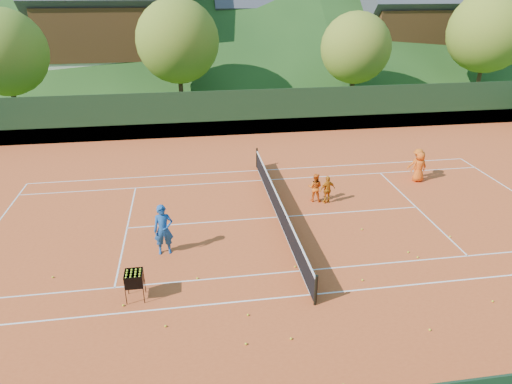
{
  "coord_description": "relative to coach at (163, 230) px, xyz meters",
  "views": [
    {
      "loc": [
        -3.62,
        -17.2,
        9.31
      ],
      "look_at": [
        -0.97,
        0.0,
        1.29
      ],
      "focal_mm": 32.0,
      "sensor_mm": 36.0,
      "label": 1
    }
  ],
  "objects": [
    {
      "name": "chalet_mid",
      "position": [
        10.76,
        36.16,
        3.98
      ],
      "size": [
        12.65,
        8.82,
        11.45
      ],
      "color": "beige",
      "rests_on": "ground"
    },
    {
      "name": "tennis_ball_0",
      "position": [
        10.41,
        -4.58,
        -0.95
      ],
      "size": [
        0.07,
        0.07,
        0.07
      ],
      "primitive_type": "sphere",
      "color": "#D1E225",
      "rests_on": "clay_court"
    },
    {
      "name": "tennis_ball_3",
      "position": [
        -1.24,
        -2.99,
        -0.95
      ],
      "size": [
        0.07,
        0.07,
        0.07
      ],
      "primitive_type": "sphere",
      "color": "#D1E225",
      "rests_on": "clay_court"
    },
    {
      "name": "tennis_ball_12",
      "position": [
        9.24,
        -1.81,
        -0.95
      ],
      "size": [
        0.07,
        0.07,
        0.07
      ],
      "primitive_type": "sphere",
      "color": "#D1E225",
      "rests_on": "clay_court"
    },
    {
      "name": "ball_hopper",
      "position": [
        -0.85,
        -2.65,
        -0.24
      ],
      "size": [
        0.57,
        0.57,
        1.0
      ],
      "color": "black",
      "rests_on": "clay_court"
    },
    {
      "name": "student_b",
      "position": [
        7.27,
        3.23,
        -0.32
      ],
      "size": [
        0.83,
        0.5,
        1.33
      ],
      "primitive_type": "imported",
      "rotation": [
        0.0,
        0.0,
        3.39
      ],
      "color": "orange",
      "rests_on": "clay_court"
    },
    {
      "name": "student_a",
      "position": [
        6.76,
        3.52,
        -0.31
      ],
      "size": [
        0.81,
        0.73,
        1.36
      ],
      "primitive_type": "imported",
      "rotation": [
        0.0,
        0.0,
        2.74
      ],
      "color": "orange",
      "rests_on": "clay_court"
    },
    {
      "name": "student_c",
      "position": [
        12.6,
        4.97,
        -0.2
      ],
      "size": [
        0.8,
        0.55,
        1.57
      ],
      "primitive_type": "imported",
      "rotation": [
        0.0,
        0.0,
        3.21
      ],
      "color": "#E45814",
      "rests_on": "clay_court"
    },
    {
      "name": "tennis_ball_17",
      "position": [
        2.59,
        -4.04,
        -0.95
      ],
      "size": [
        0.07,
        0.07,
        0.07
      ],
      "primitive_type": "sphere",
      "color": "#D1E225",
      "rests_on": "clay_court"
    },
    {
      "name": "tennis_ball_10",
      "position": [
        4.62,
        -1.71,
        -0.95
      ],
      "size": [
        0.07,
        0.07,
        0.07
      ],
      "primitive_type": "sphere",
      "color": "#D1E225",
      "rests_on": "clay_court"
    },
    {
      "name": "tennis_ball_9",
      "position": [
        1.12,
        -1.89,
        -0.95
      ],
      "size": [
        0.07,
        0.07,
        0.07
      ],
      "primitive_type": "sphere",
      "color": "#D1E225",
      "rests_on": "clay_court"
    },
    {
      "name": "ground",
      "position": [
        4.76,
        2.16,
        -1.01
      ],
      "size": [
        400.0,
        400.0,
        0.0
      ],
      "primitive_type": "plane",
      "color": "#2A4B17",
      "rests_on": "ground"
    },
    {
      "name": "tree_b",
      "position": [
        0.76,
        22.16,
        4.19
      ],
      "size": [
        6.4,
        6.4,
        8.4
      ],
      "color": "#3F2619",
      "rests_on": "ground"
    },
    {
      "name": "tennis_ball_13",
      "position": [
        9.05,
        -1.42,
        -0.95
      ],
      "size": [
        0.07,
        0.07,
        0.07
      ],
      "primitive_type": "sphere",
      "color": "#D1E225",
      "rests_on": "clay_court"
    },
    {
      "name": "tennis_ball_7",
      "position": [
        7.96,
        0.52,
        -0.95
      ],
      "size": [
        0.07,
        0.07,
        0.07
      ],
      "primitive_type": "sphere",
      "color": "#D1E225",
      "rests_on": "clay_court"
    },
    {
      "name": "tree_c",
      "position": [
        14.76,
        21.16,
        3.54
      ],
      "size": [
        5.6,
        5.6,
        7.35
      ],
      "color": "#3E2918",
      "rests_on": "ground"
    },
    {
      "name": "clay_court",
      "position": [
        4.76,
        2.16,
        -1.0
      ],
      "size": [
        40.0,
        24.0,
        0.02
      ],
      "primitive_type": "cube",
      "color": "#C24A1F",
      "rests_on": "ground"
    },
    {
      "name": "tennis_ball_11",
      "position": [
        6.71,
        -2.86,
        -0.95
      ],
      "size": [
        0.07,
        0.07,
        0.07
      ],
      "primitive_type": "sphere",
      "color": "#D1E225",
      "rests_on": "clay_court"
    },
    {
      "name": "tree_d",
      "position": [
        26.76,
        22.16,
        4.51
      ],
      "size": [
        6.8,
        6.8,
        8.93
      ],
      "color": "#3E2719",
      "rests_on": "ground"
    },
    {
      "name": "perimeter_fence",
      "position": [
        4.76,
        2.16,
        0.26
      ],
      "size": [
        40.4,
        24.24,
        3.0
      ],
      "color": "black",
      "rests_on": "clay_court"
    },
    {
      "name": "student_d",
      "position": [
        12.74,
        5.44,
        -0.2
      ],
      "size": [
        1.02,
        0.59,
        1.57
      ],
      "primitive_type": "imported",
      "rotation": [
        0.0,
        0.0,
        3.13
      ],
      "color": "orange",
      "rests_on": "clay_court"
    },
    {
      "name": "coach",
      "position": [
        0.0,
        0.0,
        0.0
      ],
      "size": [
        0.75,
        0.52,
        1.97
      ],
      "primitive_type": "imported",
      "rotation": [
        0.0,
        0.0,
        0.07
      ],
      "color": "#174B95",
      "rests_on": "clay_court"
    },
    {
      "name": "tennis_net",
      "position": [
        4.76,
        2.16,
        -0.49
      ],
      "size": [
        0.1,
        12.07,
        1.1
      ],
      "color": "black",
      "rests_on": "clay_court"
    },
    {
      "name": "tennis_ball_2",
      "position": [
        2.36,
        -5.25,
        -0.95
      ],
      "size": [
        0.07,
        0.07,
        0.07
      ],
      "primitive_type": "sphere",
      "color": "#D1E225",
      "rests_on": "clay_court"
    },
    {
      "name": "tennis_ball_1",
      "position": [
        0.11,
        -4.17,
        -0.95
      ],
      "size": [
        0.07,
        0.07,
        0.07
      ],
      "primitive_type": "sphere",
      "color": "#D1E225",
      "rests_on": "clay_court"
    },
    {
      "name": "tennis_ball_16",
      "position": [
        7.77,
        -5.5,
        -0.95
      ],
      "size": [
        0.07,
        0.07,
        0.07
      ],
      "primitive_type": "sphere",
      "color": "#D1E225",
      "rests_on": "clay_court"
    },
    {
      "name": "tennis_ball_6",
      "position": [
        -3.81,
        -1.06,
        -0.95
      ],
      "size": [
        0.07,
        0.07,
        0.07
      ],
      "primitive_type": "sphere",
      "color": "#D1E225",
      "rests_on": "clay_court"
    },
    {
      "name": "tennis_ball_4",
      "position": [
        3.67,
        -5.24,
        -0.95
      ],
      "size": [
        0.07,
        0.07,
        0.07
      ],
      "primitive_type": "sphere",
      "color": "#D1E225",
      "rests_on": "clay_court"
    },
    {
      "name": "court_lines",
      "position": [
        4.76,
        2.16,
        -0.98
      ],
      "size": [
        23.83,
        11.03,
        0.0
      ],
      "color": "white",
      "rests_on": "clay_court"
    },
    {
      "name": "tennis_ball_14",
      "position": [
        11.24,
        -0.59,
        -0.95
      ],
      "size": [
        0.07,
        0.07,
        0.07
      ],
      "primitive_type": "sphere",
      "color": "#D1E225",
      "rests_on": "clay_court"
    },
    {
      "name": "tree_a",
      "position": [
        -11.24,
        20.16,
        3.86
      ],
      "size": [
        6.0,
        6.0,
        7.88
      ],
      "color": "#3E2718",
      "rests_on": "ground"
    },
    {
      "name": "chalet_left",
      "position": [
        -5.24,
        32.16,
        4.64
      ],
      "size": [
        13.8,
        9.93,
        12.92
      ],
      "color": "beige",
      "rests_on": "ground"
    },
    {
      "name": "chalet_right",
      "position": [
        24.76,
        32.16,
        4.25
      ],
      "size": [
        11.5,
        8.82,
        11.91
      ],
      "color": "beige",
      "rests_on": "ground"
    }
  ]
}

